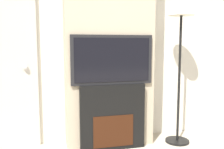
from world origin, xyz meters
name	(u,v)px	position (x,y,z in m)	size (l,w,h in m)	color
wall_back	(105,36)	(0.00, 2.03, 1.35)	(6.00, 0.06, 2.70)	silver
chimney_breast	(109,35)	(0.00, 1.83, 1.35)	(1.06, 0.35, 2.70)	tan
fireplace	(112,117)	(0.00, 1.65, 0.39)	(0.77, 0.15, 0.78)	black
television	(112,60)	(0.00, 1.65, 1.06)	(0.96, 0.07, 0.57)	black
floor_lamp	(180,41)	(0.86, 1.64, 1.28)	(0.31, 0.31, 1.69)	black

